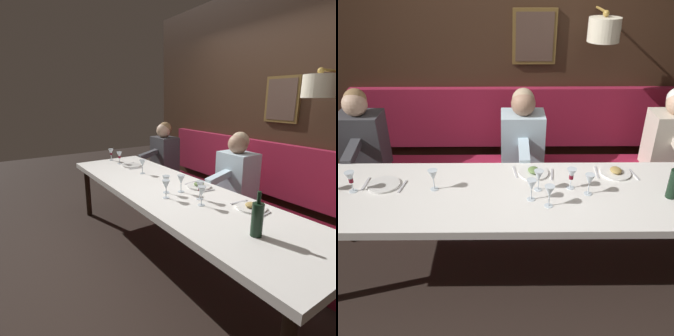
{
  "view_description": "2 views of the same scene",
  "coord_description": "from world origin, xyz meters",
  "views": [
    {
      "loc": [
        -1.43,
        -2.07,
        1.6
      ],
      "look_at": [
        0.05,
        0.12,
        0.92
      ],
      "focal_mm": 29.2,
      "sensor_mm": 36.0,
      "label": 1
    },
    {
      "loc": [
        -2.26,
        0.14,
        2.24
      ],
      "look_at": [
        0.05,
        0.12,
        0.92
      ],
      "focal_mm": 39.41,
      "sensor_mm": 36.0,
      "label": 2
    }
  ],
  "objects": [
    {
      "name": "wine_glass_4",
      "position": [
        -0.09,
        -0.06,
        0.86
      ],
      "size": [
        0.07,
        0.07,
        0.16
      ],
      "color": "silver",
      "rests_on": "dining_table"
    },
    {
      "name": "wine_glass_2",
      "position": [
        0.06,
        -0.36,
        0.86
      ],
      "size": [
        0.07,
        0.07,
        0.16
      ],
      "color": "silver",
      "rests_on": "dining_table"
    },
    {
      "name": "place_setting_2",
      "position": [
        0.27,
        -0.1,
        0.75
      ],
      "size": [
        0.24,
        0.33,
        0.05
      ],
      "color": "white",
      "rests_on": "dining_table"
    },
    {
      "name": "diner_near",
      "position": [
        0.88,
        -0.04,
        0.82
      ],
      "size": [
        0.6,
        0.4,
        0.79
      ],
      "color": "silver",
      "rests_on": "banquette_bench"
    },
    {
      "name": "wine_glass_1",
      "position": [
        -0.02,
        -0.48,
        0.86
      ],
      "size": [
        0.07,
        0.07,
        0.16
      ],
      "color": "silver",
      "rests_on": "dining_table"
    },
    {
      "name": "diner_nearest",
      "position": [
        0.88,
        -1.43,
        0.82
      ],
      "size": [
        0.6,
        0.4,
        0.79
      ],
      "color": "beige",
      "rests_on": "banquette_bench"
    },
    {
      "name": "diner_middle",
      "position": [
        0.88,
        1.46,
        0.82
      ],
      "size": [
        0.6,
        0.4,
        0.79
      ],
      "color": "#3D3D42",
      "rests_on": "banquette_bench"
    },
    {
      "name": "dining_table",
      "position": [
        0.0,
        0.0,
        0.68
      ],
      "size": [
        0.9,
        3.21,
        0.74
      ],
      "color": "white",
      "rests_on": "ground_plane"
    },
    {
      "name": "banquette_bench",
      "position": [
        0.89,
        0.0,
        0.23
      ],
      "size": [
        0.52,
        3.41,
        0.45
      ],
      "primitive_type": "cube",
      "color": "maroon",
      "rests_on": "ground_plane"
    },
    {
      "name": "ground_plane",
      "position": [
        0.0,
        0.0,
        0.0
      ],
      "size": [
        12.0,
        12.0,
        0.0
      ],
      "primitive_type": "plane",
      "color": "black"
    },
    {
      "name": "wine_bottle",
      "position": [
        -0.07,
        -1.06,
        0.86
      ],
      "size": [
        0.08,
        0.08,
        0.3
      ],
      "color": "black",
      "rests_on": "dining_table"
    },
    {
      "name": "place_setting_0",
      "position": [
        0.26,
        -0.75,
        0.75
      ],
      "size": [
        0.24,
        0.33,
        0.05
      ],
      "color": "white",
      "rests_on": "dining_table"
    },
    {
      "name": "wine_glass_6",
      "position": [
        -0.17,
        -0.17,
        0.86
      ],
      "size": [
        0.07,
        0.07,
        0.16
      ],
      "color": "silver",
      "rests_on": "dining_table"
    },
    {
      "name": "wine_glass_7",
      "position": [
        0.03,
        1.25,
        0.86
      ],
      "size": [
        0.07,
        0.07,
        0.16
      ],
      "color": "silver",
      "rests_on": "dining_table"
    },
    {
      "name": "wine_glass_3",
      "position": [
        0.05,
        0.65,
        0.86
      ],
      "size": [
        0.07,
        0.07,
        0.16
      ],
      "color": "silver",
      "rests_on": "dining_table"
    },
    {
      "name": "wine_glass_5",
      "position": [
        0.04,
        -0.12,
        0.86
      ],
      "size": [
        0.07,
        0.07,
        0.16
      ],
      "color": "silver",
      "rests_on": "dining_table"
    },
    {
      "name": "back_wall_panel",
      "position": [
        1.46,
        -0.01,
        1.36
      ],
      "size": [
        0.59,
        4.61,
        2.9
      ],
      "color": "#382316",
      "rests_on": "ground_plane"
    },
    {
      "name": "place_setting_1",
      "position": [
        0.1,
        1.05,
        0.75
      ],
      "size": [
        0.24,
        0.32,
        0.01
      ],
      "color": "silver",
      "rests_on": "dining_table"
    }
  ]
}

